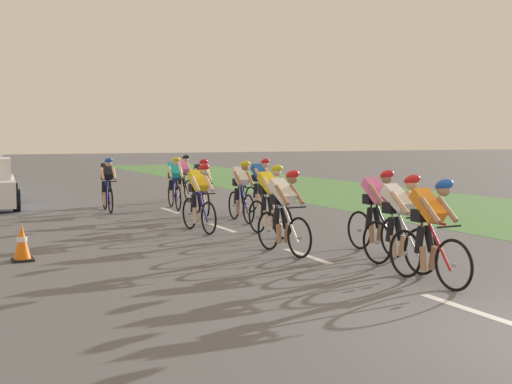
% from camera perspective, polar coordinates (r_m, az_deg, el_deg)
% --- Properties ---
extents(grass_verge, '(7.00, 60.00, 0.01)m').
position_cam_1_polar(grass_verge, '(23.38, 11.14, -0.48)').
color(grass_verge, '#4C7F42').
rests_on(grass_verge, ground).
extents(lane_markings_centre, '(0.14, 17.60, 0.01)m').
position_cam_1_polar(lane_markings_centre, '(11.82, 4.39, -5.49)').
color(lane_markings_centre, white).
rests_on(lane_markings_centre, ground).
extents(cyclist_lead, '(0.43, 1.72, 1.56)m').
position_cam_1_polar(cyclist_lead, '(9.74, 14.75, -3.17)').
color(cyclist_lead, black).
rests_on(cyclist_lead, ground).
extents(cyclist_second, '(0.45, 1.72, 1.56)m').
position_cam_1_polar(cyclist_second, '(10.72, 12.25, -2.41)').
color(cyclist_second, black).
rests_on(cyclist_second, ground).
extents(cyclist_third, '(0.43, 1.72, 1.56)m').
position_cam_1_polar(cyclist_third, '(12.11, 10.39, -1.57)').
color(cyclist_third, black).
rests_on(cyclist_third, ground).
extents(cyclist_fourth, '(0.46, 1.72, 1.56)m').
position_cam_1_polar(cyclist_fourth, '(11.86, 2.43, -1.62)').
color(cyclist_fourth, black).
rests_on(cyclist_fourth, ground).
extents(cyclist_fifth, '(0.45, 1.72, 1.56)m').
position_cam_1_polar(cyclist_fifth, '(14.02, 1.22, -0.63)').
color(cyclist_fifth, black).
rests_on(cyclist_fifth, ground).
extents(cyclist_sixth, '(0.45, 1.72, 1.56)m').
position_cam_1_polar(cyclist_sixth, '(14.67, -4.92, -0.41)').
color(cyclist_sixth, black).
rests_on(cyclist_sixth, ground).
extents(cyclist_seventh, '(0.42, 1.72, 1.56)m').
position_cam_1_polar(cyclist_seventh, '(16.38, -1.27, 0.14)').
color(cyclist_seventh, black).
rests_on(cyclist_seventh, ground).
extents(cyclist_eighth, '(0.44, 1.72, 1.56)m').
position_cam_1_polar(cyclist_eighth, '(18.08, 0.38, 0.58)').
color(cyclist_eighth, black).
rests_on(cyclist_eighth, ground).
extents(cyclist_ninth, '(0.46, 1.72, 1.56)m').
position_cam_1_polar(cyclist_ninth, '(17.81, -4.71, 0.50)').
color(cyclist_ninth, black).
rests_on(cyclist_ninth, ground).
extents(cyclist_tenth, '(0.45, 1.72, 1.56)m').
position_cam_1_polar(cyclist_tenth, '(19.45, -7.04, 0.84)').
color(cyclist_tenth, black).
rests_on(cyclist_tenth, ground).
extents(cyclist_eleventh, '(0.43, 1.72, 1.56)m').
position_cam_1_polar(cyclist_eleventh, '(19.09, -12.67, 0.68)').
color(cyclist_eleventh, black).
rests_on(cyclist_eleventh, ground).
extents(cyclist_twelfth, '(0.44, 1.72, 1.56)m').
position_cam_1_polar(cyclist_twelfth, '(21.95, -6.32, 1.29)').
color(cyclist_twelfth, black).
rests_on(cyclist_twelfth, ground).
extents(traffic_cone_near, '(0.36, 0.36, 0.64)m').
position_cam_1_polar(traffic_cone_near, '(11.95, -19.49, -4.15)').
color(traffic_cone_near, black).
rests_on(traffic_cone_near, ground).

